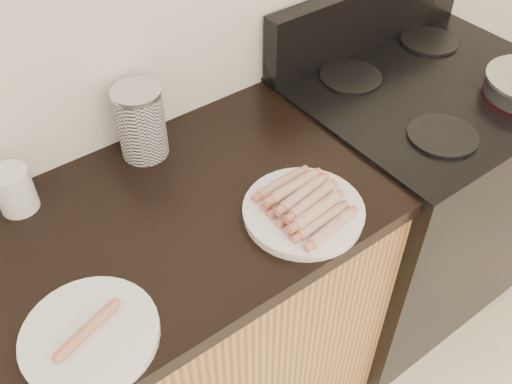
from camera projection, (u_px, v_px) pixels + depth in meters
stove at (406, 197)px, 1.95m from camera, size 0.76×0.65×0.91m
stove_panel at (369, 15)px, 1.73m from camera, size 0.76×0.06×0.20m
burner_near_left at (443, 136)px, 1.46m from camera, size 0.18×0.18×0.01m
burner_far_left at (351, 77)px, 1.65m from camera, size 0.18×0.18×0.01m
burner_far_right at (429, 41)px, 1.80m from camera, size 0.18×0.18×0.01m
main_plate at (303, 213)px, 1.27m from camera, size 0.32×0.32×0.02m
side_plate at (90, 335)px, 1.05m from camera, size 0.28×0.28×0.02m
hotdog_pile at (304, 203)px, 1.25m from camera, size 0.13×0.21×0.05m
plain_sausages at (88, 329)px, 1.04m from camera, size 0.14×0.06×0.02m
canister at (141, 122)px, 1.37m from camera, size 0.12×0.12×0.19m
mug at (14, 190)px, 1.26m from camera, size 0.10×0.10×0.11m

